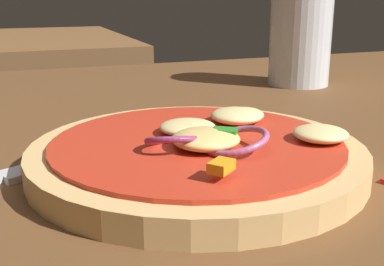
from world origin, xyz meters
name	(u,v)px	position (x,y,z in m)	size (l,w,h in m)	color
dining_table	(188,185)	(0.00, 0.00, 0.02)	(1.29, 0.96, 0.04)	brown
pizza	(204,152)	(0.01, -0.02, 0.05)	(0.23, 0.23, 0.03)	tan
beer_glass	(300,37)	(0.24, 0.23, 0.10)	(0.08, 0.08, 0.13)	silver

